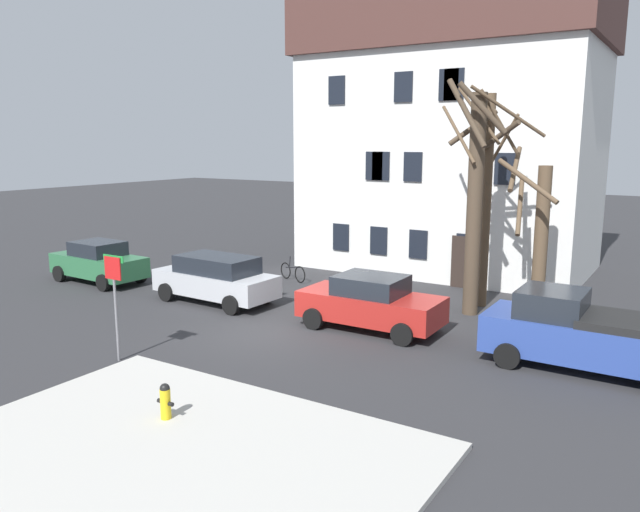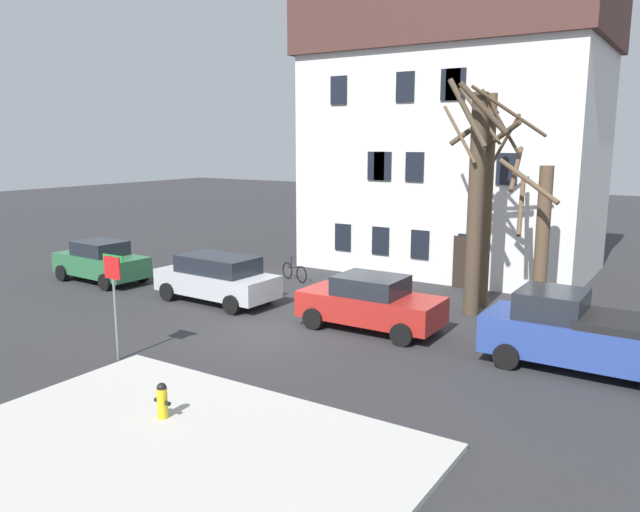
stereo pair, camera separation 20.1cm
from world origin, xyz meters
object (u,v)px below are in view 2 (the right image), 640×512
at_px(fire_hydrant, 162,400).
at_px(car_silver_wagon, 217,278).
at_px(car_green_sedan, 101,261).
at_px(pickup_truck_blue, 585,334).
at_px(bicycle_leaning, 294,272).
at_px(tree_bare_near, 476,196).
at_px(car_red_sedan, 370,303).
at_px(tree_bare_mid, 488,190).
at_px(tree_bare_far, 539,234).
at_px(street_sign_pole, 114,287).
at_px(building_main, 454,136).

bearing_deg(fire_hydrant, car_silver_wagon, 125.48).
bearing_deg(car_silver_wagon, car_green_sedan, -178.93).
bearing_deg(pickup_truck_blue, car_silver_wagon, 179.67).
bearing_deg(pickup_truck_blue, bicycle_leaning, 159.84).
bearing_deg(fire_hydrant, tree_bare_near, 77.14).
distance_m(car_green_sedan, car_red_sedan, 12.69).
bearing_deg(fire_hydrant, car_green_sedan, 146.71).
distance_m(tree_bare_mid, car_silver_wagon, 10.16).
relative_size(fire_hydrant, bicycle_leaning, 0.46).
bearing_deg(tree_bare_near, fire_hydrant, -102.86).
distance_m(tree_bare_far, car_green_sedan, 17.38).
bearing_deg(fire_hydrant, tree_bare_mid, 78.13).
height_order(tree_bare_far, pickup_truck_blue, tree_bare_far).
bearing_deg(tree_bare_far, car_green_sedan, -164.29).
bearing_deg(bicycle_leaning, car_red_sedan, -36.11).
bearing_deg(tree_bare_near, street_sign_pole, -124.40).
bearing_deg(tree_bare_mid, tree_bare_far, -1.67).
distance_m(tree_bare_near, tree_bare_mid, 1.16).
distance_m(pickup_truck_blue, bicycle_leaning, 13.07).
relative_size(tree_bare_mid, fire_hydrant, 9.89).
bearing_deg(building_main, car_green_sedan, -135.38).
xyz_separation_m(building_main, car_red_sedan, (1.53, -10.81, -5.21)).
xyz_separation_m(car_green_sedan, pickup_truck_blue, (18.98, 0.05, 0.10)).
bearing_deg(car_green_sedan, bicycle_leaning, 34.09).
bearing_deg(car_red_sedan, building_main, 98.08).
height_order(building_main, pickup_truck_blue, building_main).
height_order(building_main, street_sign_pole, building_main).
height_order(car_red_sedan, street_sign_pole, street_sign_pole).
bearing_deg(bicycle_leaning, fire_hydrant, -66.60).
height_order(car_green_sedan, street_sign_pole, street_sign_pole).
xyz_separation_m(building_main, tree_bare_near, (3.62, -7.43, -2.03)).
distance_m(tree_bare_far, car_red_sedan, 6.27).
distance_m(fire_hydrant, bicycle_leaning, 13.64).
height_order(tree_bare_mid, car_silver_wagon, tree_bare_mid).
height_order(car_silver_wagon, fire_hydrant, car_silver_wagon).
xyz_separation_m(tree_bare_mid, fire_hydrant, (-2.67, -12.70, -3.67)).
distance_m(building_main, bicycle_leaning, 9.69).
bearing_deg(car_red_sedan, tree_bare_mid, 64.97).
xyz_separation_m(building_main, tree_bare_far, (5.47, -6.33, -3.27)).
bearing_deg(fire_hydrant, car_red_sedan, 86.13).
xyz_separation_m(tree_bare_mid, car_red_sedan, (-2.12, -4.54, -3.33)).
bearing_deg(tree_bare_far, fire_hydrant, -109.53).
bearing_deg(car_red_sedan, car_green_sedan, -179.12).
bearing_deg(car_green_sedan, street_sign_pole, -35.78).
relative_size(car_silver_wagon, car_red_sedan, 1.07).
distance_m(tree_bare_mid, tree_bare_far, 2.29).
relative_size(tree_bare_near, street_sign_pole, 2.70).
height_order(street_sign_pole, bicycle_leaning, street_sign_pole).
relative_size(car_silver_wagon, street_sign_pole, 1.66).
bearing_deg(pickup_truck_blue, car_red_sedan, 178.66).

